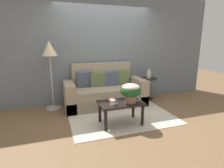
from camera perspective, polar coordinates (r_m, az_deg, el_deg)
ground_plane at (r=4.14m, az=2.25°, el=-9.48°), size 14.00×14.00×0.00m
wall_back at (r=4.93m, az=-2.54°, el=11.05°), size 6.40×0.12×2.82m
area_rug at (r=4.17m, az=2.05°, el=-9.22°), size 2.23×1.93×0.01m
couch at (r=4.62m, az=-2.29°, el=-2.55°), size 2.02×0.85×1.06m
coffee_table at (r=3.55m, az=2.79°, el=-6.99°), size 0.86×0.53×0.45m
side_table at (r=5.17m, az=11.50°, el=-0.15°), size 0.44×0.44×0.61m
floor_lamp at (r=4.40m, az=-19.13°, el=8.80°), size 0.35×0.35×1.62m
potted_plant at (r=3.45m, az=5.95°, el=-2.12°), size 0.40×0.40×0.37m
coffee_mug at (r=3.34m, az=0.25°, el=-5.84°), size 0.14×0.09×0.10m
snack_bowl at (r=3.53m, az=0.05°, el=-5.01°), size 0.15×0.15×0.07m
table_vase at (r=5.11m, az=11.58°, el=3.06°), size 0.11×0.11×0.26m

